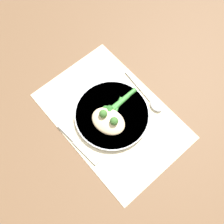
{
  "coord_description": "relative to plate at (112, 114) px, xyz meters",
  "views": [
    {
      "loc": [
        -0.24,
        0.21,
        0.8
      ],
      "look_at": [
        0.0,
        0.0,
        0.03
      ],
      "focal_mm": 42.0,
      "sensor_mm": 36.0,
      "label": 1
    }
  ],
  "objects": [
    {
      "name": "plate",
      "position": [
        0.0,
        0.0,
        0.0
      ],
      "size": [
        0.24,
        0.24,
        0.01
      ],
      "color": "silver",
      "rests_on": "placemat"
    },
    {
      "name": "broccoli_stalk_front",
      "position": [
        0.01,
        -0.0,
        0.02
      ],
      "size": [
        0.04,
        0.11,
        0.03
      ],
      "rotation": [
        0.0,
        0.0,
        6.35
      ],
      "color": "#3D8E38",
      "rests_on": "plate"
    },
    {
      "name": "knife",
      "position": [
        0.0,
        0.14,
        -0.01
      ],
      "size": [
        0.18,
        0.03,
        0.01
      ],
      "rotation": [
        0.0,
        0.0,
        1.65
      ],
      "color": "silver",
      "rests_on": "placemat"
    },
    {
      "name": "broccoli_stalk_right",
      "position": [
        0.01,
        -0.02,
        0.02
      ],
      "size": [
        0.04,
        0.13,
        0.03
      ],
      "rotation": [
        0.0,
        0.0,
        6.29
      ],
      "color": "#3D8E38",
      "rests_on": "plate"
    },
    {
      "name": "broccoli_stalk_rear",
      "position": [
        -0.02,
        0.02,
        0.02
      ],
      "size": [
        0.07,
        0.1,
        0.03
      ],
      "rotation": [
        0.0,
        0.0,
        6.79
      ],
      "color": "#3D8E38",
      "rests_on": "plate"
    },
    {
      "name": "spoon",
      "position": [
        -0.05,
        -0.13,
        -0.0
      ],
      "size": [
        0.19,
        0.04,
        0.01
      ],
      "rotation": [
        0.0,
        0.0,
        1.48
      ],
      "color": "silver",
      "rests_on": "placemat"
    },
    {
      "name": "placemat",
      "position": [
        0.0,
        0.0,
        -0.01
      ],
      "size": [
        0.48,
        0.32,
        0.0
      ],
      "color": "beige",
      "rests_on": "ground_plane"
    },
    {
      "name": "pesto_dollop_secondary",
      "position": [
        -0.03,
        0.02,
        0.04
      ],
      "size": [
        0.03,
        0.03,
        0.03
      ],
      "color": "#3D702D",
      "rests_on": "chicken_fillet"
    },
    {
      "name": "chicken_fillet",
      "position": [
        -0.02,
        0.03,
        0.02
      ],
      "size": [
        0.13,
        0.11,
        0.03
      ],
      "rotation": [
        0.0,
        0.0,
        3.41
      ],
      "color": "beige",
      "rests_on": "plate"
    },
    {
      "name": "pesto_dollop_primary",
      "position": [
        0.01,
        0.03,
        0.04
      ],
      "size": [
        0.03,
        0.03,
        0.03
      ],
      "color": "#3D702D",
      "rests_on": "chicken_fillet"
    },
    {
      "name": "ground_plane",
      "position": [
        0.0,
        0.0,
        -0.01
      ],
      "size": [
        3.0,
        3.0,
        0.0
      ],
      "primitive_type": "plane",
      "color": "brown"
    }
  ]
}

